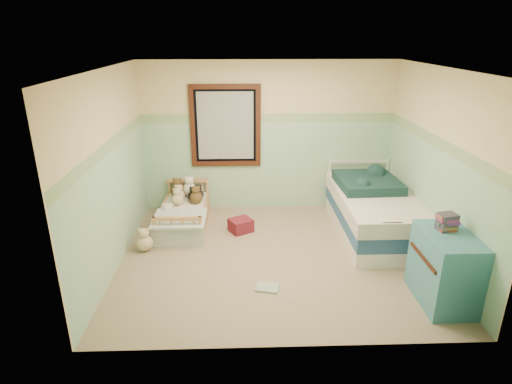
{
  "coord_description": "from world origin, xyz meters",
  "views": [
    {
      "loc": [
        -0.43,
        -5.15,
        2.9
      ],
      "look_at": [
        -0.24,
        0.35,
        0.82
      ],
      "focal_mm": 29.71,
      "sensor_mm": 36.0,
      "label": 1
    }
  ],
  "objects_px": {
    "plush_floor_cream": "(169,219)",
    "red_pillow": "(241,225)",
    "toddler_bed_frame": "(184,220)",
    "plush_floor_tan": "(145,243)",
    "dresser": "(445,268)",
    "twin_bed_frame": "(372,227)",
    "floor_book": "(267,287)"
  },
  "relations": [
    {
      "from": "toddler_bed_frame",
      "to": "plush_floor_tan",
      "type": "distance_m",
      "value": 0.94
    },
    {
      "from": "dresser",
      "to": "plush_floor_cream",
      "type": "bearing_deg",
      "value": 148.95
    },
    {
      "from": "floor_book",
      "to": "plush_floor_tan",
      "type": "bearing_deg",
      "value": 162.26
    },
    {
      "from": "plush_floor_tan",
      "to": "twin_bed_frame",
      "type": "bearing_deg",
      "value": 7.17
    },
    {
      "from": "twin_bed_frame",
      "to": "red_pillow",
      "type": "xyz_separation_m",
      "value": [
        -2.02,
        0.15,
        -0.01
      ]
    },
    {
      "from": "toddler_bed_frame",
      "to": "plush_floor_tan",
      "type": "xyz_separation_m",
      "value": [
        -0.45,
        -0.82,
        0.02
      ]
    },
    {
      "from": "plush_floor_tan",
      "to": "dresser",
      "type": "height_order",
      "value": "dresser"
    },
    {
      "from": "twin_bed_frame",
      "to": "red_pillow",
      "type": "relative_size",
      "value": 6.48
    },
    {
      "from": "dresser",
      "to": "floor_book",
      "type": "relative_size",
      "value": 3.08
    },
    {
      "from": "dresser",
      "to": "red_pillow",
      "type": "bearing_deg",
      "value": 140.53
    },
    {
      "from": "red_pillow",
      "to": "plush_floor_cream",
      "type": "bearing_deg",
      "value": 171.11
    },
    {
      "from": "plush_floor_cream",
      "to": "dresser",
      "type": "xyz_separation_m",
      "value": [
        3.43,
        -2.07,
        0.28
      ]
    },
    {
      "from": "plush_floor_cream",
      "to": "floor_book",
      "type": "height_order",
      "value": "plush_floor_cream"
    },
    {
      "from": "toddler_bed_frame",
      "to": "floor_book",
      "type": "xyz_separation_m",
      "value": [
        1.23,
        -1.83,
        -0.08
      ]
    },
    {
      "from": "toddler_bed_frame",
      "to": "red_pillow",
      "type": "distance_m",
      "value": 0.94
    },
    {
      "from": "plush_floor_tan",
      "to": "red_pillow",
      "type": "xyz_separation_m",
      "value": [
        1.36,
        0.57,
        -0.01
      ]
    },
    {
      "from": "plush_floor_cream",
      "to": "floor_book",
      "type": "distance_m",
      "value": 2.29
    },
    {
      "from": "toddler_bed_frame",
      "to": "twin_bed_frame",
      "type": "relative_size",
      "value": 0.68
    },
    {
      "from": "toddler_bed_frame",
      "to": "twin_bed_frame",
      "type": "bearing_deg",
      "value": -7.75
    },
    {
      "from": "plush_floor_cream",
      "to": "red_pillow",
      "type": "bearing_deg",
      "value": -8.89
    },
    {
      "from": "plush_floor_cream",
      "to": "dresser",
      "type": "bearing_deg",
      "value": -31.05
    },
    {
      "from": "plush_floor_cream",
      "to": "dresser",
      "type": "height_order",
      "value": "dresser"
    },
    {
      "from": "dresser",
      "to": "floor_book",
      "type": "xyz_separation_m",
      "value": [
        -1.97,
        0.31,
        -0.41
      ]
    },
    {
      "from": "twin_bed_frame",
      "to": "floor_book",
      "type": "height_order",
      "value": "twin_bed_frame"
    },
    {
      "from": "toddler_bed_frame",
      "to": "dresser",
      "type": "bearing_deg",
      "value": -33.77
    },
    {
      "from": "twin_bed_frame",
      "to": "dresser",
      "type": "distance_m",
      "value": 1.79
    },
    {
      "from": "toddler_bed_frame",
      "to": "twin_bed_frame",
      "type": "distance_m",
      "value": 2.95
    },
    {
      "from": "plush_floor_cream",
      "to": "plush_floor_tan",
      "type": "height_order",
      "value": "plush_floor_cream"
    },
    {
      "from": "toddler_bed_frame",
      "to": "plush_floor_cream",
      "type": "distance_m",
      "value": 0.25
    },
    {
      "from": "plush_floor_cream",
      "to": "floor_book",
      "type": "bearing_deg",
      "value": -50.32
    },
    {
      "from": "twin_bed_frame",
      "to": "red_pillow",
      "type": "bearing_deg",
      "value": 175.82
    },
    {
      "from": "plush_floor_tan",
      "to": "dresser",
      "type": "xyz_separation_m",
      "value": [
        3.65,
        -1.32,
        0.3
      ]
    }
  ]
}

